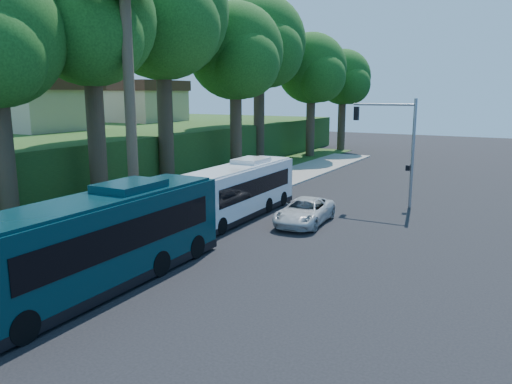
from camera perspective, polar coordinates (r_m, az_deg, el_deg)
The scene contains 17 objects.
ground at distance 26.25m, azimuth 2.10°, elevation -4.96°, with size 140.00×140.00×0.00m, color black.
sidewalk at distance 30.12m, azimuth -10.40°, elevation -2.90°, with size 4.50×70.00×0.12m, color gray.
red_curb at distance 25.74m, azimuth -12.06°, elevation -5.39°, with size 0.25×30.00×0.13m, color maroon.
grass_verge at distance 37.46m, azimuth -12.33°, elevation -0.26°, with size 8.00×70.00×0.06m, color #234719.
bus_shelter at distance 27.62m, azimuth -14.20°, elevation -0.63°, with size 3.20×1.51×2.55m.
stop_sign_pole at distance 24.79m, azimuth -14.46°, elevation -1.32°, with size 0.35×0.06×3.17m.
traffic_signal_pole at distance 33.51m, azimuth 15.85°, elevation 5.85°, with size 4.10×0.30×7.00m.
hillside_backdrop at distance 53.44m, azimuth -16.10°, elevation 5.55°, with size 24.00×60.00×8.80m.
tree_0 at distance 32.94m, azimuth -18.37°, elevation 17.45°, with size 8.40×8.00×15.70m.
tree_1 at distance 39.63m, azimuth -10.58°, elevation 18.89°, with size 10.50×10.00×18.26m.
tree_2 at distance 45.08m, azimuth -2.27°, elevation 15.23°, with size 8.82×8.40×15.12m.
tree_3 at distance 53.10m, azimuth 0.46°, elevation 16.26°, with size 10.08×9.60×17.28m.
tree_4 at distance 59.10m, azimuth 6.45°, elevation 13.49°, with size 8.40×8.00×14.14m.
tree_5 at distance 66.20m, azimuth 9.97°, elevation 12.48°, with size 7.35×7.00×12.86m.
white_bus at distance 29.70m, azimuth -2.15°, elevation 0.20°, with size 2.72×11.32×3.36m.
teal_bus at distance 19.70m, azimuth -17.87°, elevation -5.40°, with size 2.96×12.84×3.81m.
pickup at distance 28.50m, azimuth 5.57°, elevation -2.22°, with size 2.37×5.15×1.43m, color silver.
Camera 1 is at (11.35, -22.51, 7.31)m, focal length 35.00 mm.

